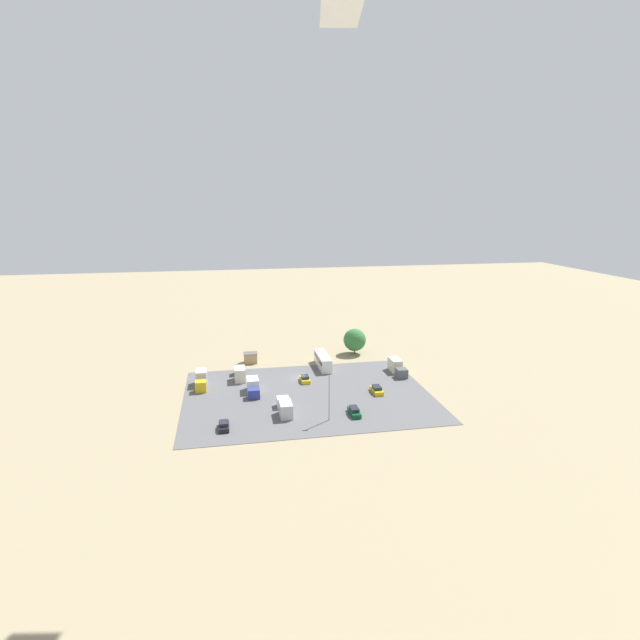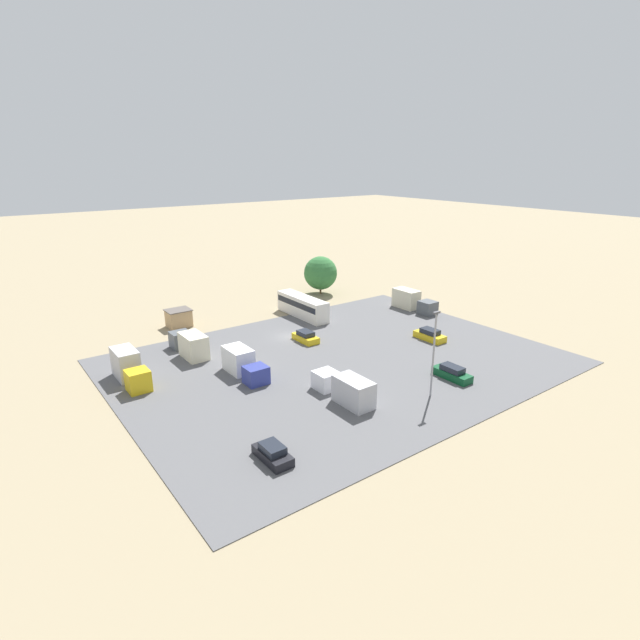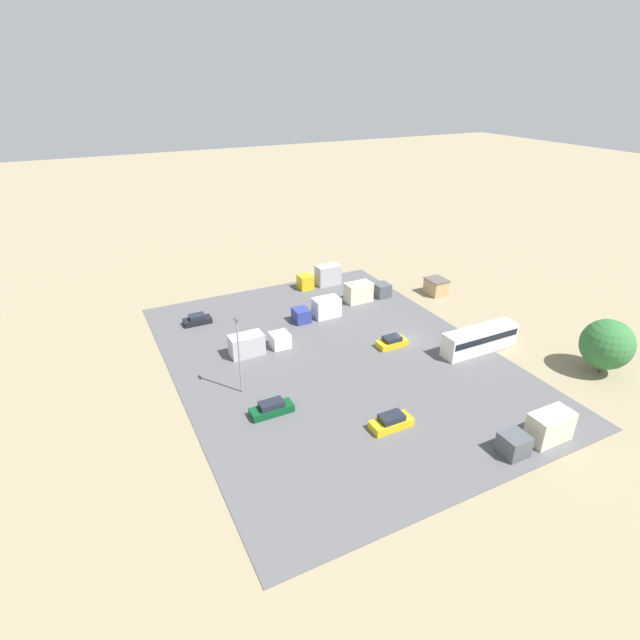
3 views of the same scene
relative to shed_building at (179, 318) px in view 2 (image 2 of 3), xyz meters
name	(u,v)px [view 2 (image 2 of 3)]	position (x,y,z in m)	size (l,w,h in m)	color
ground_plane	(290,337)	(-10.91, 13.78, -1.34)	(400.00, 400.00, 0.00)	gray
parking_lot_surface	(339,362)	(-10.91, 25.07, -1.30)	(52.56, 39.72, 0.08)	#565659
shed_building	(179,318)	(0.00, 0.00, 0.00)	(3.56, 3.03, 2.66)	tan
bus	(303,306)	(-17.77, 7.02, 0.49)	(2.59, 10.95, 3.25)	silver
parked_car_0	(273,454)	(6.90, 38.42, -0.66)	(1.86, 4.01, 1.45)	black
parked_car_1	(452,373)	(-18.21, 36.71, -0.62)	(1.72, 4.74, 1.54)	#0C4723
parked_car_2	(430,335)	(-25.97, 26.45, -0.62)	(1.92, 4.56, 1.54)	gold
parked_car_3	(306,337)	(-11.64, 16.67, -0.65)	(1.94, 4.16, 1.47)	gold
parked_truck_0	(345,388)	(-4.94, 33.56, 0.04)	(2.41, 8.12, 2.84)	silver
parked_truck_1	(190,344)	(3.15, 11.88, 0.17)	(2.50, 7.75, 3.12)	#4C5156
parked_truck_2	(129,368)	(11.82, 15.39, 0.31)	(2.36, 7.57, 3.43)	gold
parked_truck_3	(412,301)	(-34.64, 14.77, 0.17)	(2.41, 8.31, 3.13)	#4C5156
parked_truck_4	(243,364)	(0.60, 21.48, 0.08)	(2.49, 7.30, 2.93)	navy
tree_near_shed	(321,273)	(-28.56, -2.72, 2.58)	(6.17, 6.17, 7.01)	brown
light_pole_lot_centre	(434,351)	(-12.84, 38.27, 3.89)	(0.90, 0.28, 9.43)	gray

